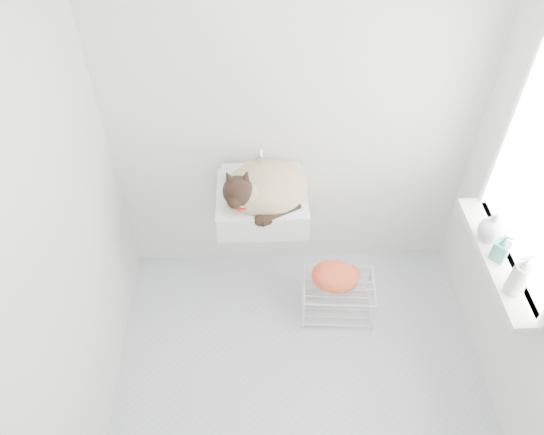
{
  "coord_description": "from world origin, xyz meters",
  "views": [
    {
      "loc": [
        -0.24,
        -1.56,
        2.93
      ],
      "look_at": [
        -0.15,
        0.5,
        0.88
      ],
      "focal_mm": 35.0,
      "sensor_mm": 36.0,
      "label": 1
    }
  ],
  "objects_px": {
    "sink": "(262,192)",
    "bottle_b": "(497,258)",
    "cat": "(264,189)",
    "bottle_a": "(512,291)",
    "wire_rack": "(338,295)",
    "bottle_c": "(488,237)"
  },
  "relations": [
    {
      "from": "sink",
      "to": "bottle_b",
      "type": "xyz_separation_m",
      "value": [
        1.2,
        -0.55,
        0.0
      ]
    },
    {
      "from": "cat",
      "to": "bottle_a",
      "type": "distance_m",
      "value": 1.41
    },
    {
      "from": "bottle_a",
      "to": "wire_rack",
      "type": "bearing_deg",
      "value": 143.97
    },
    {
      "from": "sink",
      "to": "bottle_c",
      "type": "distance_m",
      "value": 1.27
    },
    {
      "from": "wire_rack",
      "to": "bottle_c",
      "type": "bearing_deg",
      "value": -13.2
    },
    {
      "from": "bottle_a",
      "to": "bottle_c",
      "type": "distance_m",
      "value": 0.36
    },
    {
      "from": "cat",
      "to": "bottle_b",
      "type": "height_order",
      "value": "cat"
    },
    {
      "from": "bottle_b",
      "to": "wire_rack",
      "type": "bearing_deg",
      "value": 156.47
    },
    {
      "from": "cat",
      "to": "bottle_b",
      "type": "relative_size",
      "value": 3.34
    },
    {
      "from": "cat",
      "to": "bottle_c",
      "type": "bearing_deg",
      "value": -30.15
    },
    {
      "from": "cat",
      "to": "wire_rack",
      "type": "distance_m",
      "value": 0.9
    },
    {
      "from": "cat",
      "to": "bottle_c",
      "type": "height_order",
      "value": "cat"
    },
    {
      "from": "bottle_a",
      "to": "bottle_c",
      "type": "bearing_deg",
      "value": 90.0
    },
    {
      "from": "wire_rack",
      "to": "bottle_b",
      "type": "relative_size",
      "value": 2.69
    },
    {
      "from": "cat",
      "to": "wire_rack",
      "type": "height_order",
      "value": "cat"
    },
    {
      "from": "sink",
      "to": "bottle_b",
      "type": "height_order",
      "value": "sink"
    },
    {
      "from": "sink",
      "to": "bottle_c",
      "type": "relative_size",
      "value": 3.01
    },
    {
      "from": "wire_rack",
      "to": "bottle_c",
      "type": "xyz_separation_m",
      "value": [
        0.73,
        -0.17,
        0.7
      ]
    },
    {
      "from": "bottle_b",
      "to": "bottle_a",
      "type": "bearing_deg",
      "value": -90.0
    },
    {
      "from": "cat",
      "to": "wire_rack",
      "type": "relative_size",
      "value": 1.24
    },
    {
      "from": "bottle_a",
      "to": "bottle_b",
      "type": "height_order",
      "value": "bottle_a"
    },
    {
      "from": "sink",
      "to": "wire_rack",
      "type": "bearing_deg",
      "value": -26.6
    }
  ]
}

